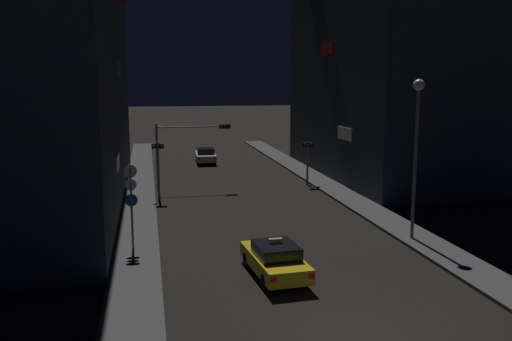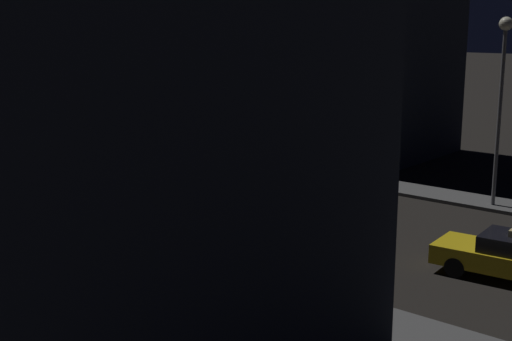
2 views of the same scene
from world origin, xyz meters
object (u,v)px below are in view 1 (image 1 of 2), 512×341
at_px(traffic_light_left_kerb, 158,159).
at_px(street_lamp_near_block, 417,127).
at_px(traffic_light_right_kerb, 308,153).
at_px(traffic_light_overhead, 188,141).
at_px(taxi, 275,259).
at_px(far_car, 206,155).
at_px(sign_pole_left, 131,199).

xyz_separation_m(traffic_light_left_kerb, street_lamp_near_block, (12.12, -12.04, 2.92)).
bearing_deg(traffic_light_right_kerb, traffic_light_overhead, 179.15).
relative_size(taxi, far_car, 1.01).
relative_size(traffic_light_right_kerb, street_lamp_near_block, 0.43).
bearing_deg(traffic_light_left_kerb, street_lamp_near_block, -44.82).
bearing_deg(taxi, sign_pole_left, 142.09).
xyz_separation_m(traffic_light_overhead, sign_pole_left, (-3.65, -14.45, -1.02)).
xyz_separation_m(far_car, traffic_light_overhead, (-2.54, -12.47, 2.82)).
xyz_separation_m(taxi, street_lamp_near_block, (7.83, 3.64, 4.93)).
xyz_separation_m(far_car, street_lamp_near_block, (7.37, -27.75, 4.93)).
bearing_deg(taxi, traffic_light_overhead, 96.27).
xyz_separation_m(far_car, traffic_light_left_kerb, (-4.75, -15.71, 2.01)).
bearing_deg(traffic_light_left_kerb, traffic_light_overhead, 55.67).
height_order(taxi, traffic_light_right_kerb, traffic_light_right_kerb).
height_order(taxi, street_lamp_near_block, street_lamp_near_block).
bearing_deg(traffic_light_left_kerb, taxi, -74.70).
distance_m(far_car, traffic_light_overhead, 13.04).
relative_size(far_car, street_lamp_near_block, 0.58).
bearing_deg(traffic_light_left_kerb, far_car, 73.18).
bearing_deg(traffic_light_overhead, street_lamp_near_block, -57.03).
bearing_deg(traffic_light_overhead, taxi, -83.73).
bearing_deg(sign_pole_left, far_car, 77.05).
relative_size(traffic_light_left_kerb, street_lamp_near_block, 0.49).
xyz_separation_m(taxi, traffic_light_left_kerb, (-4.29, 15.68, 2.01)).
relative_size(traffic_light_overhead, traffic_light_left_kerb, 1.41).
xyz_separation_m(traffic_light_overhead, street_lamp_near_block, (9.91, -15.28, 2.10)).
relative_size(traffic_light_overhead, street_lamp_near_block, 0.69).
relative_size(taxi, traffic_light_overhead, 0.85).
relative_size(traffic_light_overhead, traffic_light_right_kerb, 1.62).
relative_size(traffic_light_right_kerb, sign_pole_left, 0.84).
bearing_deg(sign_pole_left, traffic_light_overhead, 75.81).
distance_m(traffic_light_right_kerb, sign_pole_left, 19.08).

